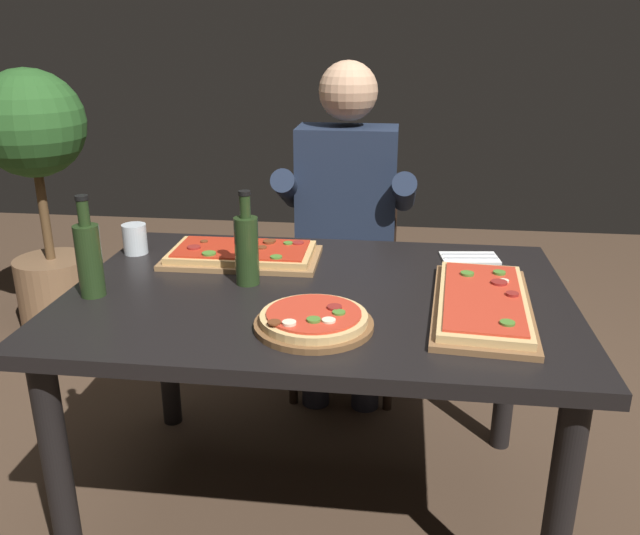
# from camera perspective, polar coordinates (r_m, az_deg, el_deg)

# --- Properties ---
(ground_plane) EXTENTS (6.40, 6.40, 0.00)m
(ground_plane) POSITION_cam_1_polar(r_m,az_deg,el_deg) (2.22, -0.17, -19.96)
(ground_plane) COLOR #4C3828
(dining_table) EXTENTS (1.40, 0.96, 0.74)m
(dining_table) POSITION_cam_1_polar(r_m,az_deg,el_deg) (1.88, -0.19, -4.69)
(dining_table) COLOR black
(dining_table) RESTS_ON ground_plane
(pizza_rectangular_front) EXTENTS (0.49, 0.27, 0.05)m
(pizza_rectangular_front) POSITION_cam_1_polar(r_m,az_deg,el_deg) (2.09, -6.82, 1.17)
(pizza_rectangular_front) COLOR olive
(pizza_rectangular_front) RESTS_ON dining_table
(pizza_rectangular_left) EXTENTS (0.30, 0.57, 0.05)m
(pizza_rectangular_left) POSITION_cam_1_polar(r_m,az_deg,el_deg) (1.76, 14.03, -2.97)
(pizza_rectangular_left) COLOR brown
(pizza_rectangular_left) RESTS_ON dining_table
(pizza_round_far) EXTENTS (0.30, 0.30, 0.05)m
(pizza_round_far) POSITION_cam_1_polar(r_m,az_deg,el_deg) (1.60, -0.55, -4.67)
(pizza_round_far) COLOR brown
(pizza_round_far) RESTS_ON dining_table
(wine_bottle_dark) EXTENTS (0.07, 0.07, 0.27)m
(wine_bottle_dark) POSITION_cam_1_polar(r_m,az_deg,el_deg) (1.86, -6.44, 1.75)
(wine_bottle_dark) COLOR #233819
(wine_bottle_dark) RESTS_ON dining_table
(oil_bottle_amber) EXTENTS (0.07, 0.07, 0.28)m
(oil_bottle_amber) POSITION_cam_1_polar(r_m,az_deg,el_deg) (1.87, -19.57, 0.87)
(oil_bottle_amber) COLOR #233819
(oil_bottle_amber) RESTS_ON dining_table
(tumbler_near_camera) EXTENTS (0.08, 0.08, 0.10)m
(tumbler_near_camera) POSITION_cam_1_polar(r_m,az_deg,el_deg) (2.21, -15.90, 2.42)
(tumbler_near_camera) COLOR silver
(tumbler_near_camera) RESTS_ON dining_table
(napkin_cutlery_set) EXTENTS (0.19, 0.13, 0.01)m
(napkin_cutlery_set) POSITION_cam_1_polar(r_m,az_deg,el_deg) (2.14, 12.96, 0.83)
(napkin_cutlery_set) COLOR white
(napkin_cutlery_set) RESTS_ON dining_table
(diner_chair) EXTENTS (0.44, 0.44, 0.87)m
(diner_chair) POSITION_cam_1_polar(r_m,az_deg,el_deg) (2.72, 2.39, -0.25)
(diner_chair) COLOR black
(diner_chair) RESTS_ON ground_plane
(seated_diner) EXTENTS (0.53, 0.41, 1.33)m
(seated_diner) POSITION_cam_1_polar(r_m,az_deg,el_deg) (2.53, 2.24, 4.26)
(seated_diner) COLOR #23232D
(seated_diner) RESTS_ON ground_plane
(potted_plant_corner) EXTENTS (0.50, 0.50, 1.28)m
(potted_plant_corner) POSITION_cam_1_polar(r_m,az_deg,el_deg) (3.37, -23.43, 7.41)
(potted_plant_corner) COLOR #846042
(potted_plant_corner) RESTS_ON ground_plane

